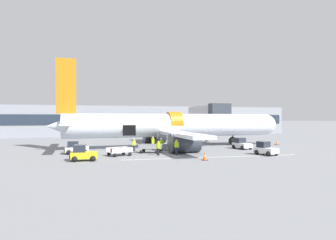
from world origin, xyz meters
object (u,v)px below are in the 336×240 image
object	(u,v)px
baggage_tug_spare	(83,154)
ground_crew_driver	(176,143)
baggage_tug_mid	(266,149)
baggage_cart_queued	(120,152)
airplane	(171,126)
ground_crew_marshal	(134,145)
baggage_tug_rear	(241,144)
ground_crew_supervisor	(161,144)
ground_crew_loader_a	(177,147)
ground_crew_helper	(158,148)
baggage_cart_loading	(151,148)
baggage_tug_lead	(76,149)
ground_crew_loader_b	(153,143)

from	to	relation	value
baggage_tug_spare	ground_crew_driver	bearing A→B (deg)	29.74
baggage_tug_mid	baggage_cart_queued	world-z (taller)	baggage_tug_mid
airplane	baggage_cart_queued	distance (m)	11.53
ground_crew_marshal	baggage_tug_rear	bearing A→B (deg)	-6.44
baggage_cart_queued	baggage_tug_spare	bearing A→B (deg)	-144.93
baggage_tug_mid	ground_crew_supervisor	world-z (taller)	ground_crew_supervisor
baggage_tug_mid	ground_crew_marshal	distance (m)	15.85
ground_crew_loader_a	ground_crew_helper	world-z (taller)	ground_crew_loader_a
baggage_tug_rear	baggage_cart_loading	bearing A→B (deg)	-176.42
baggage_tug_rear	baggage_cart_queued	world-z (taller)	baggage_tug_rear
airplane	baggage_tug_mid	world-z (taller)	airplane
baggage_tug_lead	baggage_tug_mid	size ratio (longest dim) A/B	1.01
airplane	baggage_cart_loading	xyz separation A→B (m)	(-4.40, -6.04, -2.43)
baggage_cart_queued	baggage_cart_loading	bearing A→B (deg)	21.56
airplane	ground_crew_driver	xyz separation A→B (m)	(-0.46, -3.63, -2.02)
baggage_cart_loading	ground_crew_helper	size ratio (longest dim) A/B	2.24
baggage_tug_mid	baggage_tug_spare	world-z (taller)	baggage_tug_spare
baggage_cart_loading	ground_crew_marshal	size ratio (longest dim) A/B	2.35
baggage_tug_mid	baggage_cart_loading	distance (m)	13.30
airplane	ground_crew_loader_b	bearing A→B (deg)	-137.60
baggage_cart_loading	baggage_cart_queued	bearing A→B (deg)	-158.44
baggage_tug_spare	ground_crew_driver	distance (m)	13.69
ground_crew_marshal	baggage_tug_lead	bearing A→B (deg)	-173.62
baggage_tug_mid	ground_crew_helper	size ratio (longest dim) A/B	1.70
baggage_tug_spare	ground_crew_loader_a	size ratio (longest dim) A/B	1.53
baggage_tug_rear	baggage_tug_spare	bearing A→B (deg)	-165.98
baggage_tug_spare	ground_crew_driver	world-z (taller)	ground_crew_driver
baggage_tug_mid	ground_crew_loader_b	distance (m)	14.01
baggage_tug_mid	baggage_tug_rear	world-z (taller)	baggage_tug_mid
baggage_tug_spare	ground_crew_driver	xyz separation A→B (m)	(11.89, 6.79, 0.28)
ground_crew_driver	baggage_tug_lead	bearing A→B (deg)	-176.48
baggage_tug_mid	ground_crew_driver	world-z (taller)	ground_crew_driver
baggage_tug_lead	ground_crew_loader_b	size ratio (longest dim) A/B	1.58
baggage_cart_queued	ground_crew_loader_b	distance (m)	6.66
airplane	baggage_tug_mid	size ratio (longest dim) A/B	12.28
baggage_tug_spare	baggage_cart_loading	xyz separation A→B (m)	(7.95, 4.38, -0.13)
baggage_tug_lead	baggage_tug_rear	xyz separation A→B (m)	(21.39, -0.84, 0.01)
baggage_tug_spare	baggage_tug_mid	bearing A→B (deg)	-3.95
airplane	ground_crew_marshal	distance (m)	7.32
baggage_tug_mid	ground_crew_loader_a	xyz separation A→B (m)	(-9.58, 3.17, 0.28)
ground_crew_driver	ground_crew_marshal	distance (m)	5.53
baggage_cart_loading	baggage_cart_queued	size ratio (longest dim) A/B	1.03
baggage_tug_lead	ground_crew_marshal	distance (m)	7.06
baggage_tug_rear	ground_crew_supervisor	size ratio (longest dim) A/B	1.81
ground_crew_driver	baggage_tug_spare	bearing A→B (deg)	-150.26
airplane	baggage_cart_queued	world-z (taller)	airplane
baggage_tug_spare	ground_crew_marshal	size ratio (longest dim) A/B	1.74
ground_crew_loader_b	baggage_tug_rear	bearing A→B (deg)	-10.23
baggage_tug_spare	baggage_cart_loading	world-z (taller)	baggage_tug_spare
ground_crew_supervisor	ground_crew_helper	bearing A→B (deg)	-110.01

